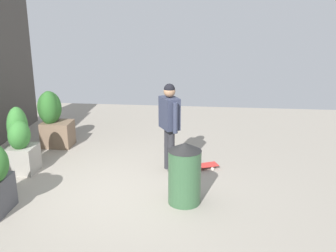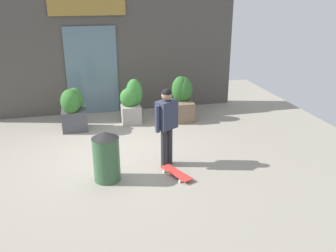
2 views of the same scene
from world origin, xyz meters
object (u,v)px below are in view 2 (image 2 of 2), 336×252
skateboard (176,173)px  planter_box_right (132,102)px  skateboarder (167,119)px  planter_box_left (73,107)px  planter_box_mid (182,97)px  trash_bin (106,156)px

skateboard → planter_box_right: 3.38m
skateboarder → skateboard: (0.07, -0.54, -0.96)m
planter_box_left → planter_box_mid: size_ratio=0.91×
planter_box_left → planter_box_mid: (3.01, 0.14, 0.03)m
skateboarder → planter_box_left: bearing=-173.9°
planter_box_mid → trash_bin: bearing=-127.8°
skateboard → planter_box_left: planter_box_left is taller
skateboarder → planter_box_mid: (1.09, 2.70, -0.36)m
skateboarder → planter_box_right: skateboarder is taller
skateboarder → planter_box_left: 3.22m
trash_bin → planter_box_right: bearing=73.3°
planter_box_left → skateboarder: bearing=-53.2°
planter_box_mid → planter_box_left: bearing=-177.3°
skateboarder → planter_box_mid: 2.94m
planter_box_right → planter_box_mid: planter_box_mid is taller
planter_box_mid → skateboarder: bearing=-112.0°
planter_box_left → planter_box_right: (1.57, 0.21, -0.04)m
planter_box_left → planter_box_right: 1.59m
skateboarder → planter_box_right: size_ratio=1.36×
skateboarder → planter_box_mid: skateboarder is taller
planter_box_mid → skateboard: bearing=-107.5°
planter_box_left → planter_box_right: size_ratio=0.93×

